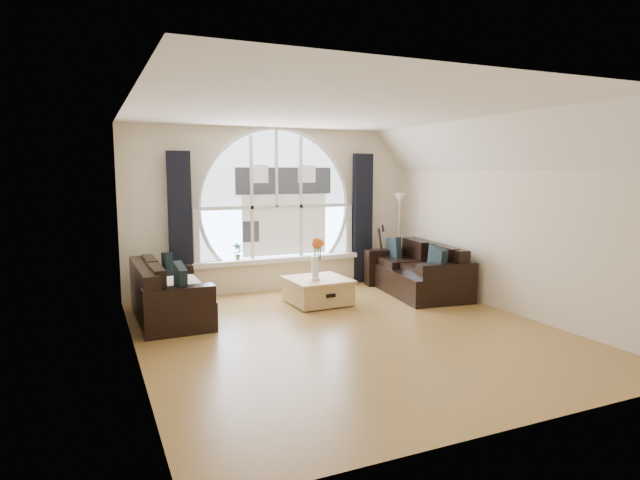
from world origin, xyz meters
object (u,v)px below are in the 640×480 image
at_px(floor_lamp, 399,238).
at_px(sofa_left, 170,290).
at_px(vase_flowers, 315,254).
at_px(potted_plant, 237,251).
at_px(coffee_chest, 318,290).
at_px(guitar, 379,254).
at_px(sofa_right, 416,270).

bearing_deg(floor_lamp, sofa_left, -168.31).
height_order(vase_flowers, potted_plant, vase_flowers).
xyz_separation_m(coffee_chest, vase_flowers, (-0.08, -0.08, 0.56)).
bearing_deg(guitar, vase_flowers, -165.67).
distance_m(sofa_right, floor_lamp, 1.04).
relative_size(vase_flowers, floor_lamp, 0.44).
bearing_deg(guitar, sofa_right, -97.05).
distance_m(sofa_right, vase_flowers, 1.85).
xyz_separation_m(coffee_chest, potted_plant, (-0.92, 1.18, 0.48)).
distance_m(sofa_left, floor_lamp, 4.24).
bearing_deg(guitar, coffee_chest, -166.54).
bearing_deg(vase_flowers, guitar, 30.61).
distance_m(sofa_left, potted_plant, 1.72).
distance_m(sofa_right, potted_plant, 2.94).
bearing_deg(sofa_left, guitar, 12.09).
relative_size(sofa_right, coffee_chest, 2.09).
bearing_deg(guitar, sofa_left, 176.96).
relative_size(sofa_right, vase_flowers, 2.61).
xyz_separation_m(sofa_left, vase_flowers, (2.08, -0.10, 0.38)).
bearing_deg(guitar, floor_lamp, -19.89).
bearing_deg(sofa_left, vase_flowers, -3.90).
distance_m(sofa_left, vase_flowers, 2.12).
height_order(sofa_left, sofa_right, sofa_right).
relative_size(sofa_left, coffee_chest, 1.97).
bearing_deg(vase_flowers, coffee_chest, 45.30).
xyz_separation_m(sofa_right, floor_lamp, (0.24, 0.93, 0.40)).
bearing_deg(coffee_chest, vase_flowers, -136.95).
bearing_deg(floor_lamp, potted_plant, 174.06).
distance_m(floor_lamp, potted_plant, 2.91).
height_order(sofa_left, guitar, guitar).
bearing_deg(sofa_left, floor_lamp, 10.53).
distance_m(vase_flowers, floor_lamp, 2.26).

